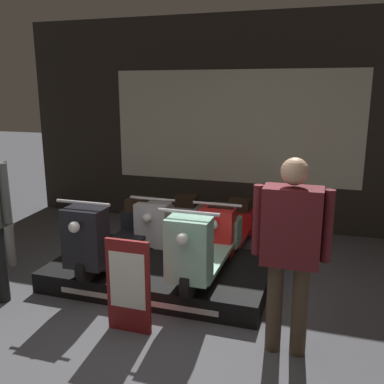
# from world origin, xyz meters

# --- Properties ---
(ground_plane) EXTENTS (30.00, 30.00, 0.00)m
(ground_plane) POSITION_xyz_m (0.00, 0.00, 0.00)
(ground_plane) COLOR #4C4C51
(shop_wall_back) EXTENTS (6.92, 0.09, 3.20)m
(shop_wall_back) POSITION_xyz_m (0.00, 3.62, 1.60)
(shop_wall_back) COLOR #28231E
(shop_wall_back) RESTS_ON ground_plane
(display_platform) EXTENTS (2.40, 1.40, 0.22)m
(display_platform) POSITION_xyz_m (-0.30, 1.31, 0.11)
(display_platform) COLOR black
(display_platform) RESTS_ON ground_plane
(scooter_display_left) EXTENTS (0.58, 1.72, 0.84)m
(scooter_display_left) POSITION_xyz_m (-0.84, 1.27, 0.54)
(scooter_display_left) COLOR black
(scooter_display_left) RESTS_ON display_platform
(scooter_display_right) EXTENTS (0.58, 1.72, 0.84)m
(scooter_display_right) POSITION_xyz_m (0.24, 1.27, 0.54)
(scooter_display_right) COLOR black
(scooter_display_right) RESTS_ON display_platform
(scooter_backrow_0) EXTENTS (0.58, 1.72, 0.84)m
(scooter_backrow_0) POSITION_xyz_m (-0.60, 2.41, 0.32)
(scooter_backrow_0) COLOR black
(scooter_backrow_0) RESTS_ON ground_plane
(scooter_backrow_1) EXTENTS (0.58, 1.72, 0.84)m
(scooter_backrow_1) POSITION_xyz_m (0.22, 2.41, 0.32)
(scooter_backrow_1) COLOR black
(scooter_backrow_1) RESTS_ON ground_plane
(person_right_browsing) EXTENTS (0.61, 0.25, 1.63)m
(person_right_browsing) POSITION_xyz_m (1.17, 0.39, 0.96)
(person_right_browsing) COLOR #473828
(person_right_browsing) RESTS_ON ground_plane
(price_sign_board) EXTENTS (0.41, 0.04, 0.87)m
(price_sign_board) POSITION_xyz_m (-0.19, 0.27, 0.44)
(price_sign_board) COLOR maroon
(price_sign_board) RESTS_ON ground_plane
(street_bollard) EXTENTS (0.11, 0.11, 0.94)m
(street_bollard) POSITION_xyz_m (-2.23, 1.18, 0.47)
(street_bollard) COLOR gray
(street_bollard) RESTS_ON ground_plane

